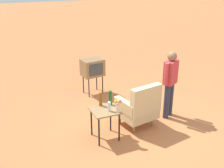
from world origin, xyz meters
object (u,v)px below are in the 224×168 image
side_table (105,114)px  flower_vase (118,105)px  tv_on_stand (93,68)px  bottle_wine_green (110,98)px  armchair (139,107)px  bottle_short_clear (109,106)px  bottle_tall_amber (101,99)px  person_standing (170,81)px

side_table → flower_vase: flower_vase is taller
tv_on_stand → bottle_wine_green: (0.39, 2.17, 0.05)m
armchair → side_table: (0.89, 0.13, 0.07)m
bottle_short_clear → bottle_tall_amber: bearing=-76.8°
bottle_wine_green → flower_vase: (-0.01, 0.36, -0.01)m
tv_on_stand → bottle_wine_green: size_ratio=3.22×
bottle_tall_amber → flower_vase: bottle_tall_amber is taller
bottle_wine_green → armchair: bearing=177.1°
tv_on_stand → flower_vase: tv_on_stand is taller
tv_on_stand → flower_vase: 2.55m
armchair → side_table: size_ratio=1.58×
tv_on_stand → flower_vase: (0.38, 2.52, 0.04)m
bottle_wine_green → side_table: bearing=40.1°
side_table → person_standing: size_ratio=0.41×
bottle_short_clear → bottle_wine_green: size_ratio=0.62×
bottle_tall_amber → flower_vase: bearing=118.3°
tv_on_stand → flower_vase: bearing=81.5°
flower_vase → bottle_tall_amber: bearing=-61.7°
person_standing → bottle_wine_green: (1.58, 0.11, -0.11)m
side_table → person_standing: person_standing is taller
flower_vase → side_table: bearing=-41.9°
bottle_tall_amber → tv_on_stand: bearing=-105.6°
bottle_tall_amber → person_standing: bearing=-177.8°
armchair → person_standing: (-0.89, -0.15, 0.44)m
side_table → bottle_wine_green: bearing=-139.9°
person_standing → bottle_wine_green: 1.59m
bottle_short_clear → armchair: bearing=-165.2°
armchair → bottle_wine_green: bearing=-2.9°
bottle_tall_amber → flower_vase: (-0.22, 0.40, -0.00)m
armchair → bottle_tall_amber: (0.90, -0.08, 0.32)m
side_table → bottle_tall_amber: bottle_tall_amber is taller
armchair → bottle_short_clear: bearing=14.8°
side_table → bottle_short_clear: (-0.06, 0.08, 0.20)m
armchair → flower_vase: armchair is taller
bottle_wine_green → person_standing: bearing=-175.9°
bottle_tall_amber → flower_vase: 0.46m
armchair → person_standing: 1.00m
bottle_wine_green → flower_vase: size_ratio=1.21×
tv_on_stand → flower_vase: size_ratio=3.89×
side_table → person_standing: (-1.78, -0.28, 0.37)m
armchair → side_table: 0.90m
bottle_tall_amber → bottle_wine_green: 0.21m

